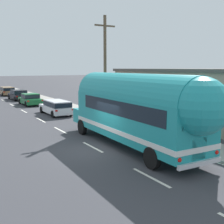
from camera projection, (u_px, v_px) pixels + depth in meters
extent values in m
plane|color=#38383D|center=(97.00, 149.00, 15.58)|extent=(300.00, 300.00, 0.00)
cube|color=silver|center=(151.00, 177.00, 11.60)|extent=(0.14, 2.40, 0.01)
cube|color=silver|center=(93.00, 147.00, 16.04)|extent=(0.14, 2.40, 0.01)
cube|color=silver|center=(60.00, 130.00, 20.37)|extent=(0.14, 2.40, 0.01)
cube|color=silver|center=(41.00, 120.00, 24.31)|extent=(0.14, 2.40, 0.01)
cube|color=silver|center=(24.00, 111.00, 29.30)|extent=(0.14, 2.40, 0.01)
cube|color=silver|center=(12.00, 105.00, 34.29)|extent=(0.14, 2.40, 0.01)
cube|color=silver|center=(3.00, 100.00, 38.97)|extent=(0.14, 2.40, 0.01)
cube|color=silver|center=(75.00, 114.00, 27.72)|extent=(0.12, 80.00, 0.01)
cube|color=gray|center=(96.00, 115.00, 26.65)|extent=(2.56, 90.00, 0.15)
cube|color=black|center=(182.00, 104.00, 20.58)|extent=(0.08, 16.50, 1.20)
cylinder|color=brown|center=(105.00, 70.00, 22.97)|extent=(0.24, 0.24, 8.50)
cube|color=brown|center=(105.00, 26.00, 22.44)|extent=(1.80, 0.12, 0.12)
cube|color=teal|center=(134.00, 117.00, 15.66)|extent=(2.73, 9.70, 2.30)
cylinder|color=teal|center=(134.00, 96.00, 15.48)|extent=(2.67, 9.60, 2.45)
sphere|color=teal|center=(200.00, 106.00, 11.37)|extent=(2.40, 2.40, 2.40)
cube|color=teal|center=(91.00, 115.00, 20.48)|extent=(2.29, 1.35, 0.95)
cube|color=white|center=(134.00, 128.00, 15.76)|extent=(2.77, 9.74, 0.24)
cube|color=black|center=(137.00, 107.00, 15.31)|extent=(2.71, 7.91, 0.76)
cube|color=black|center=(200.00, 119.00, 11.44)|extent=(2.00, 0.13, 0.84)
cube|color=white|center=(199.00, 149.00, 11.62)|extent=(0.80, 0.08, 0.90)
cube|color=silver|center=(200.00, 163.00, 11.64)|extent=(2.34, 0.20, 0.20)
sphere|color=red|center=(179.00, 160.00, 11.15)|extent=(0.20, 0.20, 0.20)
sphere|color=red|center=(216.00, 152.00, 12.17)|extent=(0.20, 0.20, 0.20)
cube|color=black|center=(95.00, 97.00, 19.76)|extent=(2.14, 0.15, 0.96)
cube|color=silver|center=(87.00, 115.00, 21.09)|extent=(0.90, 0.12, 0.56)
cylinder|color=black|center=(82.00, 127.00, 19.09)|extent=(0.28, 1.01, 1.00)
cylinder|color=black|center=(113.00, 124.00, 20.23)|extent=(0.28, 1.01, 1.00)
cylinder|color=black|center=(152.00, 158.00, 12.51)|extent=(0.28, 1.01, 1.00)
cylinder|color=black|center=(191.00, 150.00, 13.64)|extent=(0.28, 1.01, 1.00)
cube|color=white|center=(56.00, 109.00, 27.28)|extent=(1.82, 4.70, 0.60)
cube|color=white|center=(57.00, 104.00, 26.79)|extent=(1.61, 3.25, 0.55)
cube|color=black|center=(57.00, 104.00, 26.79)|extent=(1.67, 3.29, 0.43)
cube|color=red|center=(56.00, 111.00, 24.86)|extent=(0.20, 0.04, 0.14)
cube|color=red|center=(73.00, 110.00, 25.65)|extent=(0.20, 0.04, 0.14)
cylinder|color=black|center=(42.00, 110.00, 28.26)|extent=(0.20, 0.64, 0.64)
cylinder|color=black|center=(58.00, 108.00, 29.13)|extent=(0.20, 0.64, 0.64)
cylinder|color=black|center=(53.00, 114.00, 25.48)|extent=(0.20, 0.64, 0.64)
cylinder|color=black|center=(71.00, 113.00, 26.35)|extent=(0.20, 0.64, 0.64)
cube|color=#196633|center=(30.00, 101.00, 34.30)|extent=(1.89, 4.39, 0.60)
cube|color=#196633|center=(30.00, 96.00, 34.11)|extent=(1.69, 2.03, 0.55)
cube|color=black|center=(30.00, 96.00, 34.11)|extent=(1.75, 2.07, 0.43)
cube|color=red|center=(28.00, 101.00, 31.99)|extent=(0.20, 0.04, 0.14)
cube|color=red|center=(42.00, 100.00, 32.83)|extent=(0.20, 0.04, 0.14)
cylinder|color=black|center=(20.00, 101.00, 35.14)|extent=(0.20, 0.64, 0.64)
cylinder|color=black|center=(34.00, 101.00, 36.05)|extent=(0.20, 0.64, 0.64)
cylinder|color=black|center=(26.00, 104.00, 32.61)|extent=(0.20, 0.64, 0.64)
cylinder|color=black|center=(41.00, 103.00, 33.53)|extent=(0.20, 0.64, 0.64)
cube|color=black|center=(19.00, 96.00, 39.76)|extent=(2.03, 4.85, 0.60)
cube|color=black|center=(19.00, 92.00, 39.57)|extent=(1.76, 2.50, 0.55)
cube|color=black|center=(19.00, 92.00, 39.58)|extent=(1.82, 2.54, 0.43)
cube|color=red|center=(17.00, 97.00, 37.29)|extent=(0.20, 0.05, 0.14)
cube|color=red|center=(29.00, 96.00, 38.17)|extent=(0.20, 0.05, 0.14)
cylinder|color=black|center=(9.00, 97.00, 40.73)|extent=(0.22, 0.65, 0.64)
cylinder|color=black|center=(22.00, 96.00, 41.69)|extent=(0.22, 0.65, 0.64)
cylinder|color=black|center=(15.00, 99.00, 37.90)|extent=(0.22, 0.65, 0.64)
cylinder|color=black|center=(29.00, 98.00, 38.86)|extent=(0.22, 0.65, 0.64)
cube|color=olive|center=(7.00, 92.00, 46.40)|extent=(1.88, 4.61, 0.60)
cube|color=olive|center=(7.00, 89.00, 45.91)|extent=(1.67, 3.35, 0.55)
cube|color=black|center=(7.00, 89.00, 45.91)|extent=(1.73, 3.39, 0.43)
cube|color=red|center=(4.00, 92.00, 44.01)|extent=(0.20, 0.04, 0.14)
cube|color=red|center=(15.00, 92.00, 44.83)|extent=(0.20, 0.04, 0.14)
cylinder|color=black|center=(10.00, 92.00, 48.23)|extent=(0.20, 0.64, 0.64)
cylinder|color=black|center=(3.00, 94.00, 44.63)|extent=(0.20, 0.64, 0.64)
cylinder|color=black|center=(15.00, 94.00, 45.53)|extent=(0.20, 0.64, 0.64)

